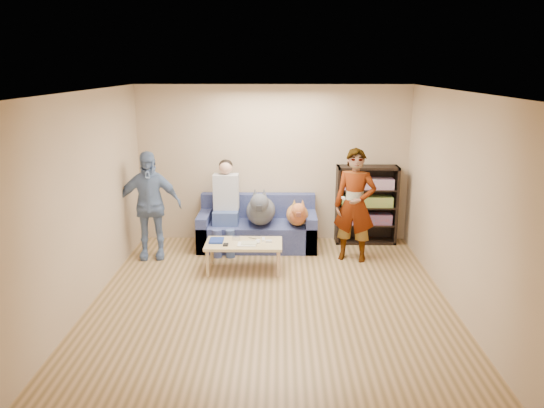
{
  "coord_description": "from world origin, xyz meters",
  "views": [
    {
      "loc": [
        0.11,
        -6.2,
        2.88
      ],
      "look_at": [
        0.0,
        1.2,
        0.95
      ],
      "focal_mm": 35.0,
      "sensor_mm": 36.0,
      "label": 1
    }
  ],
  "objects_px": {
    "person_standing_right": "(355,205)",
    "notebook_blue": "(217,240)",
    "camera_silver": "(236,238)",
    "dog_tan": "(298,214)",
    "sofa": "(258,230)",
    "person_seated": "(226,202)",
    "bookshelf": "(366,203)",
    "person_standing_left": "(149,205)",
    "dog_gray": "(261,210)",
    "coffee_table": "(244,246)"
  },
  "relations": [
    {
      "from": "person_standing_left",
      "to": "person_seated",
      "type": "relative_size",
      "value": 1.13
    },
    {
      "from": "camera_silver",
      "to": "person_seated",
      "type": "distance_m",
      "value": 0.91
    },
    {
      "from": "person_seated",
      "to": "dog_gray",
      "type": "bearing_deg",
      "value": -4.32
    },
    {
      "from": "camera_silver",
      "to": "coffee_table",
      "type": "distance_m",
      "value": 0.18
    },
    {
      "from": "notebook_blue",
      "to": "bookshelf",
      "type": "distance_m",
      "value": 2.68
    },
    {
      "from": "person_standing_left",
      "to": "camera_silver",
      "type": "height_order",
      "value": "person_standing_left"
    },
    {
      "from": "sofa",
      "to": "bookshelf",
      "type": "xyz_separation_m",
      "value": [
        1.8,
        0.23,
        0.4
      ]
    },
    {
      "from": "person_standing_right",
      "to": "notebook_blue",
      "type": "bearing_deg",
      "value": -151.87
    },
    {
      "from": "sofa",
      "to": "person_seated",
      "type": "xyz_separation_m",
      "value": [
        -0.5,
        -0.13,
        0.49
      ]
    },
    {
      "from": "person_standing_right",
      "to": "dog_gray",
      "type": "relative_size",
      "value": 1.34
    },
    {
      "from": "coffee_table",
      "to": "bookshelf",
      "type": "height_order",
      "value": "bookshelf"
    },
    {
      "from": "camera_silver",
      "to": "person_standing_left",
      "type": "bearing_deg",
      "value": 163.56
    },
    {
      "from": "notebook_blue",
      "to": "coffee_table",
      "type": "bearing_deg",
      "value": -7.13
    },
    {
      "from": "camera_silver",
      "to": "bookshelf",
      "type": "bearing_deg",
      "value": 29.7
    },
    {
      "from": "camera_silver",
      "to": "person_standing_right",
      "type": "bearing_deg",
      "value": 11.3
    },
    {
      "from": "dog_tan",
      "to": "person_standing_right",
      "type": "bearing_deg",
      "value": -24.49
    },
    {
      "from": "person_standing_right",
      "to": "dog_gray",
      "type": "distance_m",
      "value": 1.51
    },
    {
      "from": "person_standing_left",
      "to": "person_seated",
      "type": "bearing_deg",
      "value": 13.44
    },
    {
      "from": "dog_tan",
      "to": "bookshelf",
      "type": "xyz_separation_m",
      "value": [
        1.16,
        0.45,
        0.07
      ]
    },
    {
      "from": "camera_silver",
      "to": "bookshelf",
      "type": "distance_m",
      "value": 2.4
    },
    {
      "from": "person_seated",
      "to": "dog_tan",
      "type": "distance_m",
      "value": 1.16
    },
    {
      "from": "camera_silver",
      "to": "dog_tan",
      "type": "xyz_separation_m",
      "value": [
        0.92,
        0.74,
        0.16
      ]
    },
    {
      "from": "dog_gray",
      "to": "dog_tan",
      "type": "xyz_separation_m",
      "value": [
        0.59,
        -0.04,
        -0.06
      ]
    },
    {
      "from": "person_standing_right",
      "to": "bookshelf",
      "type": "distance_m",
      "value": 0.9
    },
    {
      "from": "dog_gray",
      "to": "coffee_table",
      "type": "xyz_separation_m",
      "value": [
        -0.21,
        -0.9,
        -0.29
      ]
    },
    {
      "from": "person_seated",
      "to": "dog_tan",
      "type": "xyz_separation_m",
      "value": [
        1.15,
        -0.08,
        -0.17
      ]
    },
    {
      "from": "person_standing_right",
      "to": "notebook_blue",
      "type": "xyz_separation_m",
      "value": [
        -2.04,
        -0.42,
        -0.42
      ]
    },
    {
      "from": "dog_gray",
      "to": "dog_tan",
      "type": "distance_m",
      "value": 0.59
    },
    {
      "from": "sofa",
      "to": "bookshelf",
      "type": "bearing_deg",
      "value": 7.4
    },
    {
      "from": "dog_tan",
      "to": "camera_silver",
      "type": "bearing_deg",
      "value": -141.24
    },
    {
      "from": "camera_silver",
      "to": "coffee_table",
      "type": "relative_size",
      "value": 0.1
    },
    {
      "from": "notebook_blue",
      "to": "sofa",
      "type": "xyz_separation_m",
      "value": [
        0.55,
        1.02,
        -0.15
      ]
    },
    {
      "from": "dog_tan",
      "to": "bookshelf",
      "type": "distance_m",
      "value": 1.24
    },
    {
      "from": "dog_gray",
      "to": "coffee_table",
      "type": "bearing_deg",
      "value": -103.17
    },
    {
      "from": "coffee_table",
      "to": "bookshelf",
      "type": "distance_m",
      "value": 2.37
    },
    {
      "from": "person_standing_right",
      "to": "sofa",
      "type": "height_order",
      "value": "person_standing_right"
    },
    {
      "from": "camera_silver",
      "to": "bookshelf",
      "type": "relative_size",
      "value": 0.08
    },
    {
      "from": "person_standing_right",
      "to": "dog_tan",
      "type": "height_order",
      "value": "person_standing_right"
    },
    {
      "from": "person_standing_left",
      "to": "coffee_table",
      "type": "bearing_deg",
      "value": -26.54
    },
    {
      "from": "person_standing_left",
      "to": "person_seated",
      "type": "xyz_separation_m",
      "value": [
        1.13,
        0.42,
        -0.06
      ]
    },
    {
      "from": "person_seated",
      "to": "coffee_table",
      "type": "height_order",
      "value": "person_seated"
    },
    {
      "from": "person_standing_left",
      "to": "camera_silver",
      "type": "relative_size",
      "value": 15.14
    },
    {
      "from": "dog_gray",
      "to": "bookshelf",
      "type": "relative_size",
      "value": 0.98
    },
    {
      "from": "person_standing_right",
      "to": "person_standing_left",
      "type": "bearing_deg",
      "value": -164.42
    },
    {
      "from": "person_standing_left",
      "to": "notebook_blue",
      "type": "bearing_deg",
      "value": -30.74
    },
    {
      "from": "camera_silver",
      "to": "dog_tan",
      "type": "height_order",
      "value": "dog_tan"
    },
    {
      "from": "person_seated",
      "to": "bookshelf",
      "type": "relative_size",
      "value": 1.13
    },
    {
      "from": "person_seated",
      "to": "dog_gray",
      "type": "relative_size",
      "value": 1.15
    },
    {
      "from": "person_standing_left",
      "to": "bookshelf",
      "type": "xyz_separation_m",
      "value": [
        3.43,
        0.78,
        -0.15
      ]
    },
    {
      "from": "sofa",
      "to": "person_seated",
      "type": "distance_m",
      "value": 0.71
    }
  ]
}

